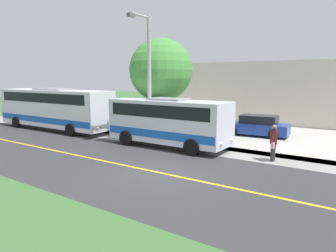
% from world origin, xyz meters
% --- Properties ---
extents(ground_plane, '(120.00, 120.00, 0.00)m').
position_xyz_m(ground_plane, '(0.00, 0.00, 0.00)').
color(ground_plane, '#3D6633').
extents(road_surface, '(8.00, 100.00, 0.01)m').
position_xyz_m(road_surface, '(0.00, 0.00, 0.00)').
color(road_surface, '#333335').
rests_on(road_surface, ground).
extents(sidewalk, '(2.40, 100.00, 0.01)m').
position_xyz_m(sidewalk, '(-5.20, 0.00, 0.00)').
color(sidewalk, gray).
rests_on(sidewalk, ground).
extents(parking_lot_surface, '(14.00, 36.00, 0.01)m').
position_xyz_m(parking_lot_surface, '(-12.40, 3.00, 0.00)').
color(parking_lot_surface, '#B2ADA3').
rests_on(parking_lot_surface, ground).
extents(road_centre_line, '(0.16, 100.00, 0.00)m').
position_xyz_m(road_centre_line, '(0.00, 0.00, 0.01)').
color(road_centre_line, gold).
rests_on(road_centre_line, ground).
extents(shuttle_bus_front, '(2.57, 7.39, 2.85)m').
position_xyz_m(shuttle_bus_front, '(-4.46, -2.60, 1.57)').
color(shuttle_bus_front, silver).
rests_on(shuttle_bus_front, ground).
extents(transit_bus_rear, '(2.61, 11.07, 3.21)m').
position_xyz_m(transit_bus_rear, '(-4.48, -13.37, 1.76)').
color(transit_bus_rear, white).
rests_on(transit_bus_rear, ground).
extents(pedestrian_with_bags, '(0.72, 0.34, 1.78)m').
position_xyz_m(pedestrian_with_bags, '(-4.65, 3.41, 0.96)').
color(pedestrian_with_bags, '#262628').
rests_on(pedestrian_with_bags, ground).
extents(street_light_pole, '(1.97, 0.24, 7.72)m').
position_xyz_m(street_light_pole, '(-4.87, -4.38, 4.26)').
color(street_light_pole, '#9E9EA3').
rests_on(street_light_pole, ground).
extents(parked_car_near, '(2.32, 4.55, 1.45)m').
position_xyz_m(parked_car_near, '(-10.80, 0.53, 0.69)').
color(parked_car_near, navy).
rests_on(parked_car_near, ground).
extents(tree_curbside, '(4.38, 4.38, 6.73)m').
position_xyz_m(tree_curbside, '(-7.40, -5.23, 4.52)').
color(tree_curbside, brown).
rests_on(tree_curbside, ground).
extents(commercial_building, '(10.00, 16.68, 5.43)m').
position_xyz_m(commercial_building, '(-21.40, -1.36, 2.71)').
color(commercial_building, beige).
rests_on(commercial_building, ground).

